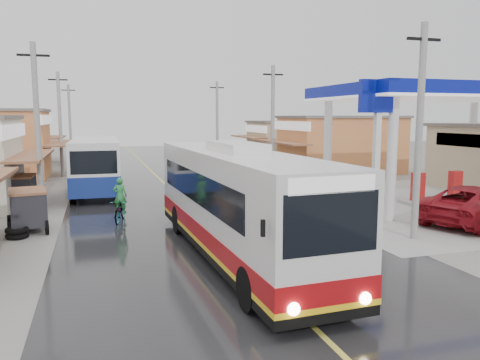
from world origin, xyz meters
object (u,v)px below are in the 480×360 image
at_px(coach_bus, 235,203).
at_px(second_bus, 96,164).
at_px(tricycle_far, 20,189).
at_px(tyre_stack, 17,233).
at_px(jeepney, 475,205).
at_px(tricycle_near, 28,208).
at_px(cyclist, 120,207).

xyz_separation_m(coach_bus, second_bus, (-4.33, 15.35, -0.08)).
bearing_deg(coach_bus, tricycle_far, 122.71).
bearing_deg(tyre_stack, jeepney, -9.44).
bearing_deg(coach_bus, second_bus, 103.44).
bearing_deg(tricycle_near, coach_bus, -49.25).
bearing_deg(tricycle_far, tricycle_near, -77.95).
xyz_separation_m(jeepney, tricycle_far, (-19.49, 9.87, 0.12)).
height_order(jeepney, tricycle_far, jeepney).
height_order(jeepney, cyclist, cyclist).
distance_m(second_bus, tricycle_near, 9.90).
xyz_separation_m(second_bus, cyclist, (0.96, -8.81, -1.10)).
height_order(second_bus, tyre_stack, second_bus).
height_order(coach_bus, tricycle_near, coach_bus).
bearing_deg(cyclist, coach_bus, -47.79).
xyz_separation_m(tricycle_near, tyre_stack, (-0.29, -1.08, -0.76)).
bearing_deg(tricycle_near, tricycle_far, 91.01).
xyz_separation_m(jeepney, tricycle_near, (-18.44, 4.19, 0.15)).
height_order(second_bus, jeepney, second_bus).
bearing_deg(coach_bus, tricycle_near, 137.91).
relative_size(jeepney, cyclist, 2.98).
xyz_separation_m(cyclist, tricycle_far, (-4.72, 5.01, 0.29)).
relative_size(coach_bus, tricycle_far, 5.58).
relative_size(coach_bus, second_bus, 1.24).
bearing_deg(tricycle_near, tyre_stack, -114.48).
relative_size(cyclist, tricycle_far, 0.91).
bearing_deg(second_bus, tyre_stack, -104.67).
relative_size(second_bus, cyclist, 4.94).
relative_size(coach_bus, tricycle_near, 5.43).
distance_m(jeepney, cyclist, 15.55).
height_order(tricycle_near, tricycle_far, tricycle_near).
height_order(second_bus, tricycle_near, second_bus).
height_order(jeepney, tricycle_near, tricycle_near).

